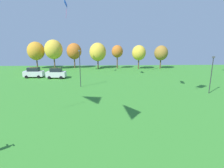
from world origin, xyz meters
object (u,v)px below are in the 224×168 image
(treeline_tree_3, at_px, (98,52))
(light_post_0, at_px, (80,66))
(treeline_tree_5, at_px, (139,53))
(treeline_tree_6, at_px, (161,53))
(treeline_tree_2, at_px, (74,51))
(light_post_1, at_px, (212,73))
(treeline_tree_4, at_px, (117,52))
(kite_flying_8, at_px, (66,4))
(treeline_tree_0, at_px, (36,51))
(parked_car_second_from_left, at_px, (56,73))
(treeline_tree_1, at_px, (54,50))
(parked_car_leftmost, at_px, (34,73))

(treeline_tree_3, bearing_deg, light_post_0, -95.57)
(treeline_tree_3, bearing_deg, treeline_tree_5, -7.89)
(treeline_tree_6, bearing_deg, treeline_tree_2, 175.28)
(treeline_tree_5, bearing_deg, light_post_0, -123.88)
(treeline_tree_2, bearing_deg, treeline_tree_3, -8.27)
(light_post_1, distance_m, treeline_tree_6, 26.18)
(treeline_tree_4, bearing_deg, light_post_0, -109.63)
(light_post_1, bearing_deg, treeline_tree_2, 131.11)
(kite_flying_8, distance_m, treeline_tree_0, 21.25)
(kite_flying_8, relative_size, treeline_tree_2, 0.51)
(parked_car_second_from_left, xyz_separation_m, treeline_tree_1, (-4.22, 14.27, 4.44))
(treeline_tree_0, height_order, treeline_tree_6, treeline_tree_0)
(kite_flying_8, distance_m, light_post_0, 14.91)
(light_post_0, bearing_deg, kite_flying_8, 111.91)
(treeline_tree_3, relative_size, treeline_tree_4, 1.10)
(treeline_tree_6, bearing_deg, treeline_tree_0, 177.20)
(treeline_tree_4, bearing_deg, treeline_tree_1, -179.89)
(treeline_tree_2, bearing_deg, kite_flying_8, -85.02)
(parked_car_second_from_left, xyz_separation_m, treeline_tree_5, (20.15, 13.04, 3.51))
(treeline_tree_1, bearing_deg, kite_flying_8, -62.62)
(parked_car_second_from_left, relative_size, light_post_1, 0.74)
(treeline_tree_0, xyz_separation_m, treeline_tree_2, (10.96, 0.32, -0.10))
(kite_flying_8, height_order, treeline_tree_3, kite_flying_8)
(treeline_tree_3, bearing_deg, treeline_tree_2, 171.73)
(light_post_0, bearing_deg, treeline_tree_3, 84.43)
(treeline_tree_6, bearing_deg, kite_flying_8, -152.62)
(treeline_tree_1, relative_size, treeline_tree_3, 1.12)
(parked_car_leftmost, xyz_separation_m, treeline_tree_3, (13.45, 13.64, 3.69))
(parked_car_leftmost, xyz_separation_m, parked_car_second_from_left, (5.08, -1.03, 0.00))
(parked_car_second_from_left, relative_size, treeline_tree_1, 0.49)
(parked_car_second_from_left, bearing_deg, treeline_tree_3, 62.79)
(light_post_1, distance_m, treeline_tree_2, 37.51)
(treeline_tree_1, xyz_separation_m, treeline_tree_2, (5.55, 1.43, -0.57))
(treeline_tree_4, bearing_deg, light_post_1, -66.05)
(treeline_tree_0, relative_size, treeline_tree_2, 1.05)
(parked_car_leftmost, relative_size, parked_car_second_from_left, 1.01)
(light_post_1, xyz_separation_m, treeline_tree_5, (-5.82, 25.57, 1.46))
(kite_flying_8, bearing_deg, treeline_tree_4, 49.11)
(light_post_0, bearing_deg, treeline_tree_0, 124.32)
(light_post_0, bearing_deg, treeline_tree_2, 101.65)
(kite_flying_8, distance_m, treeline_tree_4, 20.15)
(parked_car_leftmost, distance_m, parked_car_second_from_left, 5.19)
(treeline_tree_0, xyz_separation_m, treeline_tree_3, (17.99, -0.70, -0.28))
(parked_car_leftmost, xyz_separation_m, treeline_tree_4, (19.13, 13.27, 3.84))
(treeline_tree_1, relative_size, treeline_tree_5, 1.23)
(light_post_0, bearing_deg, treeline_tree_6, 46.08)
(treeline_tree_5, bearing_deg, treeline_tree_3, 172.11)
(kite_flying_8, distance_m, parked_car_leftmost, 15.86)
(kite_flying_8, relative_size, parked_car_leftmost, 0.90)
(kite_flying_8, xyz_separation_m, treeline_tree_5, (17.55, 11.95, -10.36))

